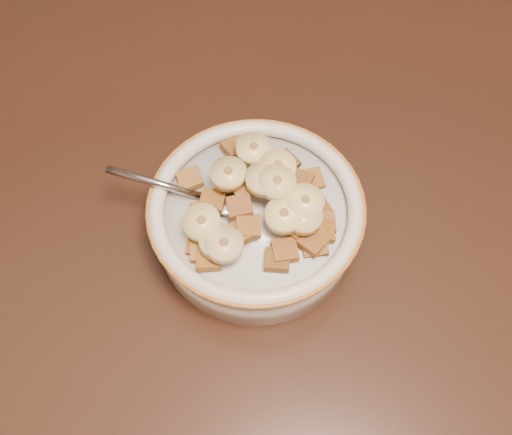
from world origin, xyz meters
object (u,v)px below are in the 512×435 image
object	(u,v)px
table	(146,233)
spoon	(223,202)
cereal_bowl	(256,222)
chair	(197,23)

from	to	relation	value
table	spoon	xyz separation A→B (m)	(0.07, -0.03, 0.07)
cereal_bowl	spoon	distance (m)	0.04
table	cereal_bowl	xyz separation A→B (m)	(0.10, -0.04, 0.04)
table	spoon	world-z (taller)	spoon
table	chair	distance (m)	0.69
cereal_bowl	spoon	world-z (taller)	spoon
chair	spoon	bearing A→B (deg)	-80.19
table	spoon	size ratio (longest dim) A/B	32.73
cereal_bowl	spoon	size ratio (longest dim) A/B	4.17
spoon	table	bearing A→B (deg)	-82.81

